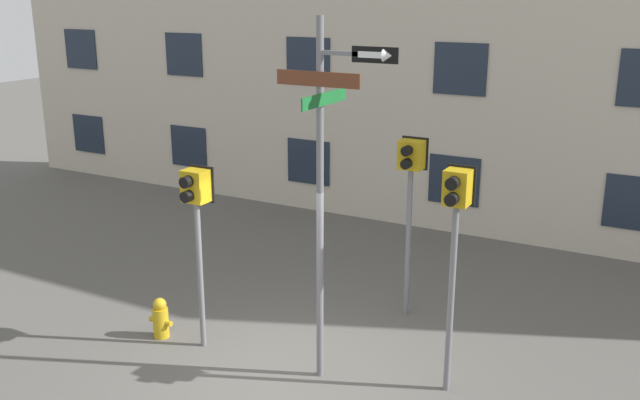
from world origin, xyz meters
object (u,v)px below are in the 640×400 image
Objects in this scene: street_sign_pole at (326,175)px; pedestrian_signal_left at (196,207)px; pedestrian_signal_across at (410,176)px; fire_hydrant at (161,318)px; pedestrian_signal_right at (455,220)px.

pedestrian_signal_left is (-1.93, -0.08, -0.65)m from street_sign_pole.
pedestrian_signal_left is 3.18m from pedestrian_signal_across.
fire_hydrant is at bearing -139.55° from pedestrian_signal_across.
fire_hydrant is (-2.84, -2.42, -1.93)m from pedestrian_signal_across.
street_sign_pole is 1.63m from pedestrian_signal_right.
street_sign_pole reaches higher than pedestrian_signal_right.
fire_hydrant is (-2.63, -0.16, -2.43)m from street_sign_pole.
pedestrian_signal_right reaches higher than fire_hydrant.
fire_hydrant is at bearing -176.55° from street_sign_pole.
pedestrian_signal_right is 4.61m from fire_hydrant.
street_sign_pole is 1.76× the size of pedestrian_signal_left.
pedestrian_signal_left is at bearing -177.52° from street_sign_pole.
street_sign_pole is 1.58× the size of pedestrian_signal_right.
pedestrian_signal_left is 0.93× the size of pedestrian_signal_across.
street_sign_pole is 7.54× the size of fire_hydrant.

